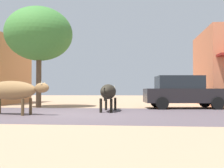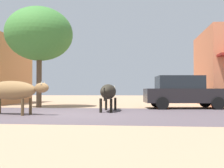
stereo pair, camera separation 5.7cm
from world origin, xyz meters
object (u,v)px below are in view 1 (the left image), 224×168
Objects in this scene: roadside_tree at (39,34)px; cow_far_dark at (109,92)px; cow_near_brown at (12,91)px; parked_hatchback_car at (183,92)px.

roadside_tree is 1.96× the size of cow_far_dark.
cow_near_brown is 3.97m from cow_far_dark.
cow_far_dark is at bearing 31.03° from cow_near_brown.
parked_hatchback_car reaches higher than cow_near_brown.
cow_far_dark is (3.40, 2.05, -0.06)m from cow_near_brown.
roadside_tree reaches higher than cow_far_dark.
roadside_tree is 1.97× the size of cow_near_brown.
cow_near_brown is at bearing -81.25° from roadside_tree.
roadside_tree is 5.37m from cow_near_brown.
parked_hatchback_car is at bearing -0.73° from roadside_tree.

